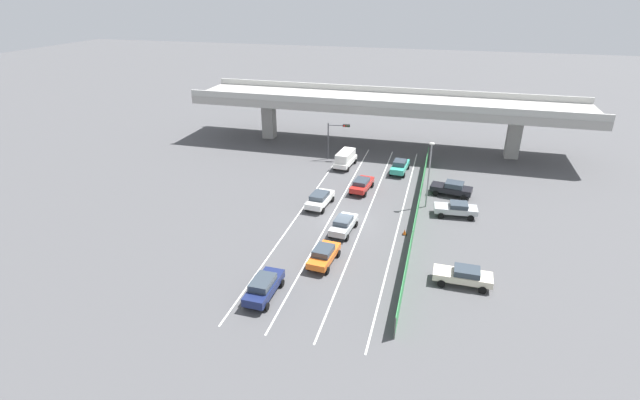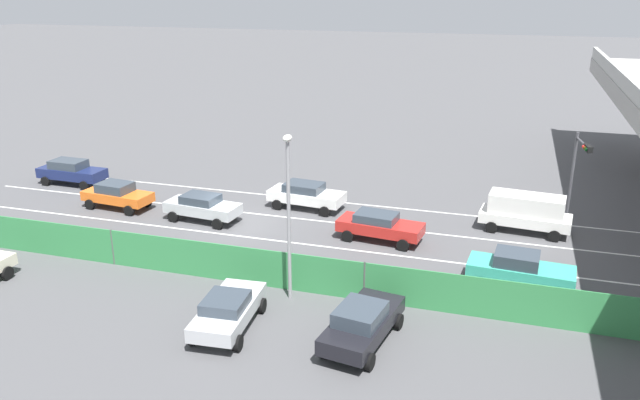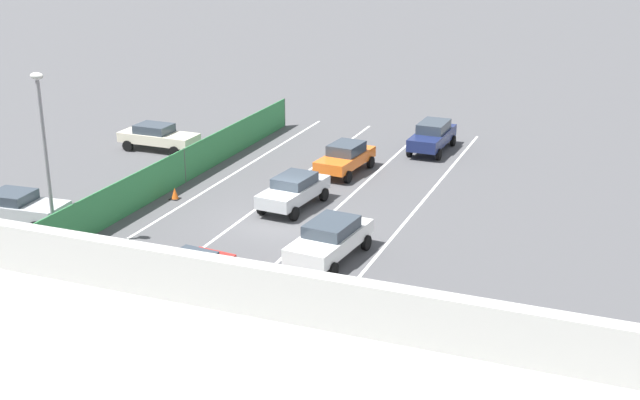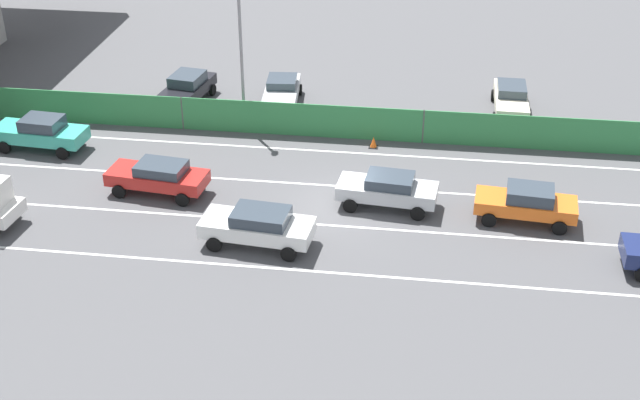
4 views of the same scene
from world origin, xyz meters
TOP-DOWN VIEW (x-y plane):
  - ground_plane at (0.00, 0.00)m, footprint 300.00×300.00m
  - lane_line_left_edge at (-5.29, 3.01)m, footprint 0.14×42.01m
  - lane_line_mid_left at (-1.76, 3.01)m, footprint 0.14×42.01m
  - lane_line_mid_right at (1.76, 3.01)m, footprint 0.14×42.01m
  - lane_line_right_edge at (5.29, 3.01)m, footprint 0.14×42.01m
  - green_fence at (6.92, 3.01)m, footprint 0.10×38.11m
  - car_sedan_silver at (0.19, -1.94)m, footprint 2.26×4.55m
  - car_sedan_white at (-3.61, 3.17)m, footprint 2.41×4.78m
  - car_taxi_teal at (3.69, 15.78)m, footprint 2.25×4.79m
  - car_taxi_orange at (-0.22, -7.95)m, footprint 2.24×4.46m
  - car_sedan_red at (0.05, 8.54)m, footprint 2.36×4.72m
  - parked_sedan_cream at (11.48, -8.03)m, footprint 4.68×2.03m
  - parked_wagon_silver at (10.83, 4.69)m, footprint 4.51×2.32m
  - parked_sedan_dark at (10.30, 10.06)m, footprint 4.85×2.62m
  - street_lamp at (7.64, 6.16)m, footprint 0.60×0.36m
  - traffic_cone at (6.07, -0.87)m, footprint 0.47×0.47m

SIDE VIEW (x-z plane):
  - ground_plane at x=0.00m, z-range 0.00..0.00m
  - lane_line_left_edge at x=-5.29m, z-range 0.00..0.01m
  - lane_line_mid_left at x=-1.76m, z-range 0.00..0.01m
  - lane_line_mid_right at x=1.76m, z-range 0.00..0.01m
  - lane_line_right_edge at x=5.29m, z-range 0.00..0.01m
  - traffic_cone at x=6.07m, z-range -0.02..0.56m
  - parked_wagon_silver at x=10.83m, z-range 0.09..1.61m
  - parked_sedan_cream at x=11.48m, z-range 0.09..1.63m
  - car_sedan_red at x=0.05m, z-range 0.11..1.64m
  - car_sedan_silver at x=0.19m, z-range 0.10..1.67m
  - car_taxi_orange at x=-0.22m, z-range 0.09..1.70m
  - green_fence at x=6.92m, z-range 0.00..1.81m
  - car_sedan_white at x=-3.61m, z-range 0.11..1.71m
  - parked_sedan_dark at x=10.30m, z-range 0.08..1.75m
  - car_taxi_teal at x=3.69m, z-range 0.07..1.79m
  - street_lamp at x=7.64m, z-range 0.77..8.14m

